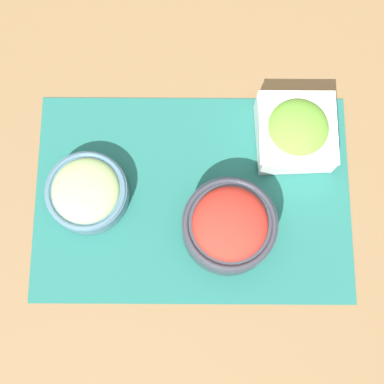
% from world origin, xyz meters
% --- Properties ---
extents(ground_plane, '(3.00, 3.00, 0.00)m').
position_xyz_m(ground_plane, '(0.00, 0.00, 0.00)').
color(ground_plane, olive).
extents(placemat, '(0.54, 0.37, 0.00)m').
position_xyz_m(placemat, '(0.00, 0.00, 0.00)').
color(placemat, '#236B60').
rests_on(placemat, ground_plane).
extents(tomato_bowl, '(0.15, 0.15, 0.09)m').
position_xyz_m(tomato_bowl, '(-0.06, 0.06, 0.05)').
color(tomato_bowl, '#333842').
rests_on(tomato_bowl, placemat).
extents(cucumber_bowl, '(0.14, 0.14, 0.06)m').
position_xyz_m(cucumber_bowl, '(0.18, 0.00, 0.03)').
color(cucumber_bowl, slate).
rests_on(cucumber_bowl, placemat).
extents(lettuce_bowl, '(0.13, 0.13, 0.08)m').
position_xyz_m(lettuce_bowl, '(-0.18, -0.10, 0.04)').
color(lettuce_bowl, white).
rests_on(lettuce_bowl, placemat).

